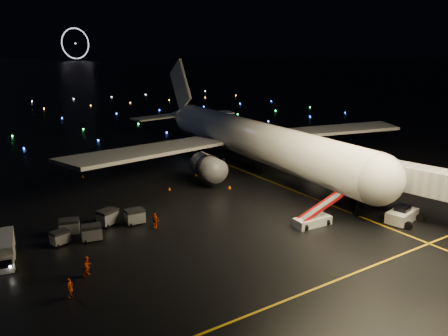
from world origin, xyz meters
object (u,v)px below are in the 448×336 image
(airliner, at_px, (241,116))
(baggage_cart_3, at_px, (92,233))
(service_truck, at_px, (2,249))
(crew_b, at_px, (87,266))
(pushback_tug, at_px, (402,214))
(baggage_cart_4, at_px, (70,227))
(baggage_cart_2, at_px, (60,238))
(belt_loader, at_px, (313,212))
(baggage_cart_1, at_px, (135,217))
(crew_c, at_px, (155,220))
(crew_a, at_px, (70,288))
(baggage_cart_0, at_px, (108,217))

(airliner, distance_m, baggage_cart_3, 36.17)
(service_truck, xyz_separation_m, crew_b, (6.10, -7.23, -0.32))
(pushback_tug, relative_size, baggage_cart_4, 2.05)
(service_truck, bearing_deg, baggage_cart_2, 18.56)
(pushback_tug, distance_m, baggage_cart_4, 38.46)
(belt_loader, bearing_deg, baggage_cart_4, 156.50)
(pushback_tug, height_order, baggage_cart_1, pushback_tug)
(belt_loader, height_order, crew_c, belt_loader)
(service_truck, bearing_deg, crew_a, -60.33)
(pushback_tug, distance_m, service_truck, 43.76)
(belt_loader, distance_m, crew_c, 18.30)
(service_truck, height_order, baggage_cart_1, service_truck)
(airliner, relative_size, crew_a, 36.83)
(belt_loader, distance_m, baggage_cart_2, 28.06)
(airliner, distance_m, crew_c, 30.50)
(crew_c, distance_m, baggage_cart_2, 10.30)
(baggage_cart_0, bearing_deg, pushback_tug, -55.05)
(crew_c, distance_m, baggage_cart_4, 9.36)
(airliner, height_order, baggage_cart_4, airliner)
(crew_c, bearing_deg, baggage_cart_4, -144.75)
(crew_c, height_order, baggage_cart_0, baggage_cart_0)
(crew_a, height_order, baggage_cart_0, baggage_cart_0)
(crew_c, distance_m, baggage_cart_1, 2.76)
(service_truck, distance_m, crew_c, 15.82)
(crew_c, bearing_deg, service_truck, -124.78)
(belt_loader, height_order, crew_a, belt_loader)
(baggage_cart_2, bearing_deg, service_truck, 172.67)
(airliner, relative_size, crew_b, 32.99)
(baggage_cart_1, bearing_deg, airliner, 33.27)
(crew_c, bearing_deg, baggage_cart_0, -164.65)
(pushback_tug, relative_size, crew_b, 2.26)
(baggage_cart_1, relative_size, baggage_cart_3, 1.03)
(baggage_cart_3, relative_size, baggage_cart_4, 0.99)
(crew_c, xyz_separation_m, baggage_cart_0, (-4.27, 3.74, 0.03))
(crew_b, bearing_deg, belt_loader, -39.32)
(crew_b, height_order, baggage_cart_0, crew_b)
(belt_loader, bearing_deg, airliner, 76.58)
(service_truck, relative_size, baggage_cart_0, 3.13)
(belt_loader, relative_size, baggage_cart_0, 3.01)
(crew_c, bearing_deg, baggage_cart_2, -131.01)
(baggage_cart_3, bearing_deg, baggage_cart_2, 174.83)
(crew_b, distance_m, crew_c, 11.89)
(baggage_cart_2, xyz_separation_m, baggage_cart_3, (3.08, -0.89, 0.13))
(pushback_tug, xyz_separation_m, service_truck, (-41.20, 14.75, 0.25))
(pushback_tug, height_order, baggage_cart_0, pushback_tug)
(pushback_tug, height_order, baggage_cart_2, pushback_tug)
(baggage_cart_0, xyz_separation_m, baggage_cart_1, (2.79, -1.42, -0.03))
(service_truck, bearing_deg, crew_c, 7.22)
(airliner, xyz_separation_m, crew_c, (-24.02, -17.01, -8.00))
(belt_loader, bearing_deg, crew_b, 178.46)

